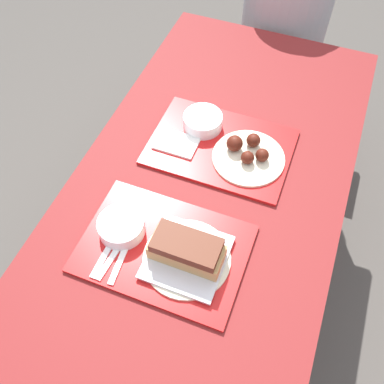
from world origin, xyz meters
name	(u,v)px	position (x,y,z in m)	size (l,w,h in m)	color
ground_plane	(198,297)	(0.00, 0.00, 0.00)	(12.00, 12.00, 0.00)	#4C4742
picnic_table	(200,218)	(0.00, 0.00, 0.66)	(0.80, 1.73, 0.75)	maroon
picnic_bench_far	(276,72)	(0.00, 1.09, 0.39)	(0.76, 0.28, 0.47)	maroon
tray_near	(164,248)	(-0.04, -0.18, 0.76)	(0.44, 0.31, 0.01)	red
tray_far	(220,147)	(-0.01, 0.21, 0.76)	(0.44, 0.31, 0.01)	red
bowl_coleslaw_near	(121,226)	(-0.16, -0.18, 0.79)	(0.13, 0.13, 0.05)	silver
brisket_sandwich_plate	(187,253)	(0.03, -0.19, 0.80)	(0.23, 0.23, 0.09)	beige
plastic_fork_near	(115,253)	(-0.15, -0.25, 0.77)	(0.03, 0.17, 0.00)	white
plastic_knife_near	(122,255)	(-0.13, -0.25, 0.77)	(0.03, 0.17, 0.00)	white
plastic_spoon_near	(108,250)	(-0.17, -0.25, 0.77)	(0.02, 0.17, 0.00)	white
bowl_coleslaw_far	(203,121)	(-0.09, 0.27, 0.79)	(0.13, 0.13, 0.05)	silver
wings_plate_far	(248,153)	(0.08, 0.20, 0.78)	(0.22, 0.22, 0.06)	beige
napkin_far	(177,143)	(-0.14, 0.17, 0.77)	(0.13, 0.09, 0.01)	white
person_seated_across	(288,3)	(-0.01, 1.09, 0.75)	(0.38, 0.38, 0.70)	#9E9EA3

